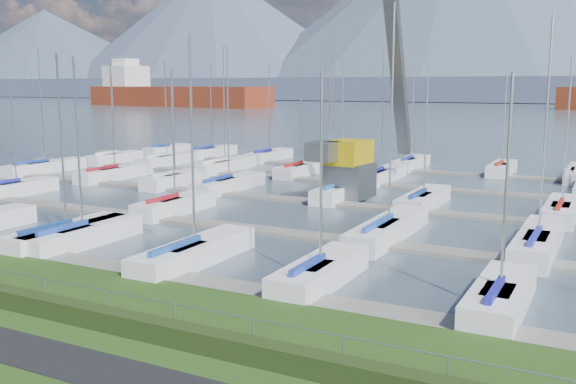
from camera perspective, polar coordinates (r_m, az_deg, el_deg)
The scene contains 7 objects.
path at distance 21.40m, azimuth -19.37°, elevation -13.95°, with size 160.00×2.00×0.04m, color black.
hedge at distance 22.98m, azimuth -14.63°, elevation -11.14°, with size 80.00×0.70×0.70m, color #213112.
fence at distance 22.98m, azimuth -14.05°, elevation -8.87°, with size 0.04×0.04×80.00m, color #909398.
docks at distance 45.50m, azimuth 8.13°, elevation -1.40°, with size 90.00×41.60×0.25m.
crane at distance 49.30m, azimuth 6.50°, elevation 5.97°, with size 5.04×13.32×22.35m.
cargo_ship_west at distance 265.42m, azimuth -10.53°, elevation 8.39°, with size 85.04×28.46×21.50m.
sailboat_fleet at distance 48.90m, azimuth 7.48°, elevation 5.94°, with size 74.59×49.51×13.26m.
Camera 1 is at (14.60, -16.24, 8.35)m, focal length 40.00 mm.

